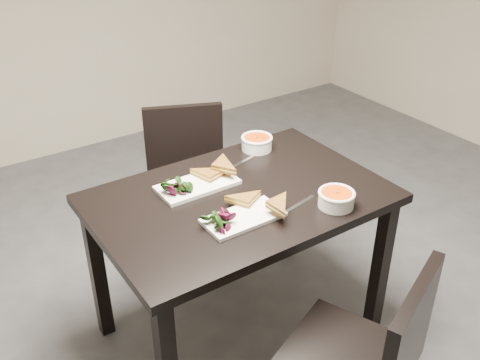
{
  "coord_description": "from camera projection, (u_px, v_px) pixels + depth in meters",
  "views": [
    {
      "loc": [
        -1.27,
        -1.42,
        1.92
      ],
      "look_at": [
        -0.2,
        0.17,
        0.82
      ],
      "focal_mm": 40.57,
      "sensor_mm": 36.0,
      "label": 1
    }
  ],
  "objects": [
    {
      "name": "plate_near",
      "position": [
        243.0,
        218.0,
        2.08
      ],
      "size": [
        0.31,
        0.16,
        0.02
      ],
      "primitive_type": "cube",
      "color": "white",
      "rests_on": "table"
    },
    {
      "name": "table",
      "position": [
        240.0,
        215.0,
        2.29
      ],
      "size": [
        1.2,
        0.8,
        0.75
      ],
      "color": "black",
      "rests_on": "ground"
    },
    {
      "name": "soup_bowl_near",
      "position": [
        336.0,
        198.0,
        2.15
      ],
      "size": [
        0.15,
        0.15,
        0.07
      ],
      "color": "white",
      "rests_on": "table"
    },
    {
      "name": "chair_far",
      "position": [
        188.0,
        177.0,
        2.91
      ],
      "size": [
        0.55,
        0.55,
        0.85
      ],
      "rotation": [
        0.0,
        0.0,
        -0.4
      ],
      "color": "black",
      "rests_on": "ground"
    },
    {
      "name": "sandwich_far",
      "position": [
        212.0,
        175.0,
        2.3
      ],
      "size": [
        0.2,
        0.17,
        0.06
      ],
      "primitive_type": null,
      "rotation": [
        0.0,
        0.0,
        0.27
      ],
      "color": "#8F601E",
      "rests_on": "plate_far"
    },
    {
      "name": "salad_near",
      "position": [
        221.0,
        220.0,
        2.02
      ],
      "size": [
        0.1,
        0.09,
        0.04
      ],
      "primitive_type": null,
      "color": "black",
      "rests_on": "plate_near"
    },
    {
      "name": "cutlery_near",
      "position": [
        299.0,
        204.0,
        2.18
      ],
      "size": [
        0.18,
        0.05,
        0.0
      ],
      "primitive_type": "cube",
      "rotation": [
        0.0,
        0.0,
        0.19
      ],
      "color": "silver",
      "rests_on": "table"
    },
    {
      "name": "ground",
      "position": [
        294.0,
        332.0,
        2.59
      ],
      "size": [
        5.0,
        5.0,
        0.0
      ],
      "primitive_type": "plane",
      "color": "#47474C",
      "rests_on": "ground"
    },
    {
      "name": "chair_near",
      "position": [
        368.0,
        359.0,
        1.83
      ],
      "size": [
        0.55,
        0.55,
        0.85
      ],
      "rotation": [
        0.0,
        0.0,
        0.39
      ],
      "color": "black",
      "rests_on": "ground"
    },
    {
      "name": "sandwich_near",
      "position": [
        255.0,
        204.0,
        2.11
      ],
      "size": [
        0.19,
        0.18,
        0.05
      ],
      "primitive_type": null,
      "rotation": [
        0.0,
        0.0,
        0.48
      ],
      "color": "#8F601E",
      "rests_on": "plate_near"
    },
    {
      "name": "soup_bowl_far",
      "position": [
        257.0,
        142.0,
        2.59
      ],
      "size": [
        0.15,
        0.15,
        0.07
      ],
      "color": "white",
      "rests_on": "table"
    },
    {
      "name": "plate_far",
      "position": [
        197.0,
        185.0,
        2.29
      ],
      "size": [
        0.34,
        0.17,
        0.02
      ],
      "primitive_type": "cube",
      "color": "white",
      "rests_on": "table"
    },
    {
      "name": "salad_far",
      "position": [
        176.0,
        185.0,
        2.23
      ],
      "size": [
        0.11,
        0.1,
        0.05
      ],
      "primitive_type": null,
      "color": "black",
      "rests_on": "plate_far"
    },
    {
      "name": "cutlery_far",
      "position": [
        240.0,
        163.0,
        2.48
      ],
      "size": [
        0.18,
        0.06,
        0.0
      ],
      "primitive_type": "cube",
      "rotation": [
        0.0,
        0.0,
        0.26
      ],
      "color": "silver",
      "rests_on": "table"
    }
  ]
}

